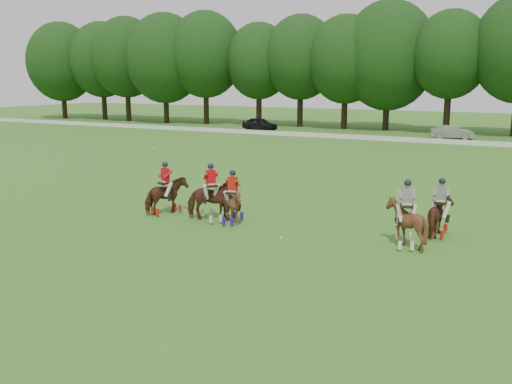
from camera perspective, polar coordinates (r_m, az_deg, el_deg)
The scene contains 11 objects.
ground at distance 19.60m, azimuth -6.14°, elevation -6.12°, with size 180.00×180.00×0.00m, color #33631C.
tree_line at distance 64.37m, azimuth 19.17°, elevation 12.84°, with size 117.98×14.32×14.75m.
boundary_rail at distance 54.77m, azimuth 16.69°, elevation 4.96°, with size 120.00×0.10×0.44m, color white.
car_left at distance 65.53m, azimuth 0.38°, elevation 6.84°, with size 1.70×4.22×1.44m, color black.
car_mid at distance 58.89m, azimuth 19.00°, elevation 5.67°, with size 1.41×4.05×1.33m, color #9D9DA2.
polo_red_a at distance 25.12m, azimuth -9.00°, elevation -0.34°, with size 1.45×2.08×2.85m.
polo_red_b at distance 23.74m, azimuth -4.51°, elevation -0.80°, with size 2.23×2.25×2.42m.
polo_red_c at distance 23.23m, azimuth -2.33°, elevation -1.28°, with size 1.39×1.51×2.22m.
polo_stripe_a at distance 22.46m, azimuth 17.91°, elevation -2.25°, with size 1.12×1.82×2.22m.
polo_stripe_b at distance 20.69m, azimuth 14.75°, elevation -2.97°, with size 1.77×1.89×2.41m.
polo_ball at distance 21.18m, azimuth 2.50°, elevation -4.61°, with size 0.09×0.09×0.09m, color white.
Camera 1 is at (10.53, -15.46, 5.86)m, focal length 40.00 mm.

